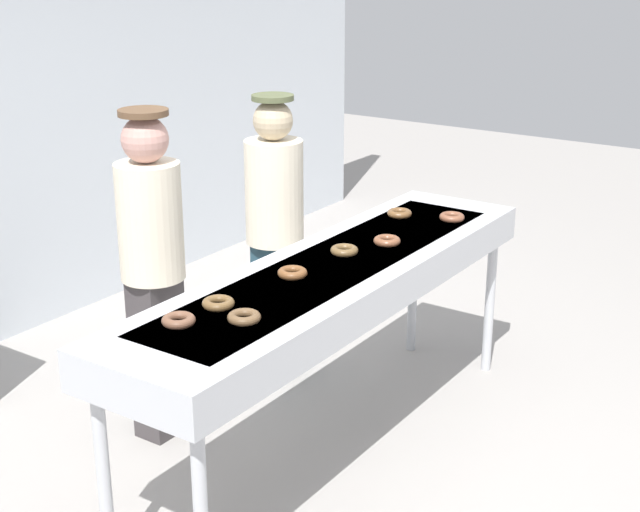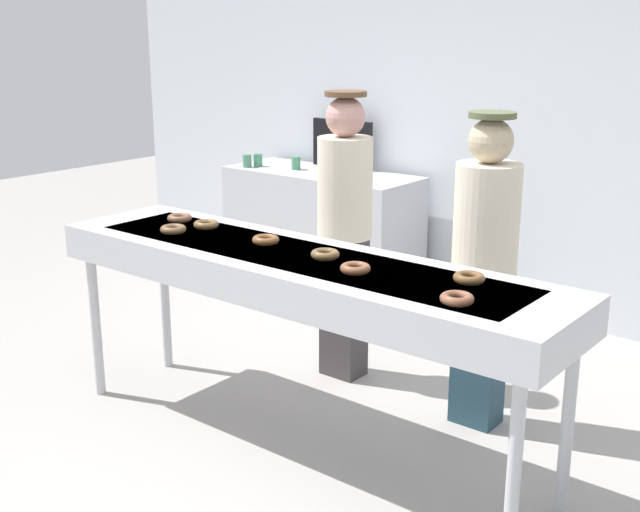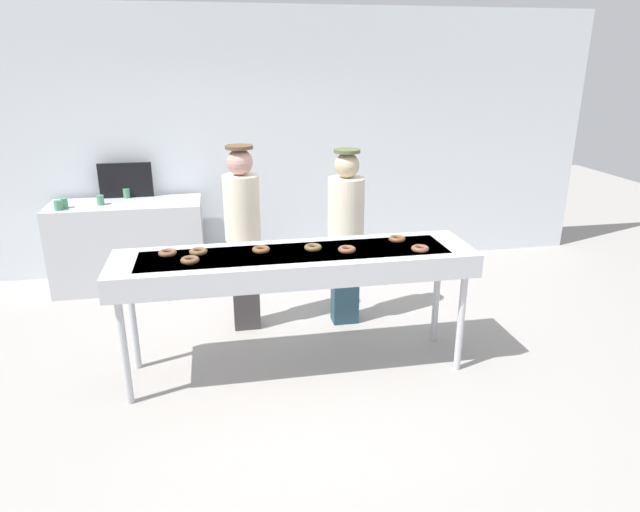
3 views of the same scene
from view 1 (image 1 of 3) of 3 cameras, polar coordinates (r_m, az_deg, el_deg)
The scene contains 12 objects.
ground_plane at distance 4.77m, azimuth 0.83°, elevation -11.93°, with size 16.00×16.00×0.00m, color #9E9993.
fryer_conveyor at distance 4.37m, azimuth 0.89°, elevation -1.61°, with size 2.77×0.67×1.01m.
chocolate_donut_0 at distance 3.85m, azimuth -6.34°, elevation -2.94°, with size 0.14×0.14×0.04m, color brown.
chocolate_donut_1 at distance 4.62m, azimuth 4.19°, elevation 0.95°, with size 0.14×0.14×0.04m, color brown.
chocolate_donut_2 at distance 3.70m, azimuth -4.74°, elevation -3.82°, with size 0.14×0.14×0.04m, color brown.
chocolate_donut_3 at distance 5.09m, azimuth 4.96°, elevation 2.66°, with size 0.14×0.14×0.04m, color brown.
chocolate_donut_4 at distance 4.17m, azimuth -1.73°, elevation -1.05°, with size 0.14×0.14×0.04m, color brown.
chocolate_donut_5 at distance 5.05m, azimuth 8.20°, elevation 2.41°, with size 0.14×0.14×0.04m, color brown.
chocolate_donut_6 at distance 4.47m, azimuth 1.52°, elevation 0.35°, with size 0.14×0.14×0.04m, color brown.
chocolate_donut_7 at distance 3.70m, azimuth -8.79°, elevation -3.97°, with size 0.14×0.14×0.04m, color brown.
worker_baker at distance 5.25m, azimuth -2.84°, elevation 2.21°, with size 0.33×0.33×1.66m.
worker_assistant at distance 4.60m, azimuth -10.38°, elevation -0.20°, with size 0.32×0.32×1.71m.
Camera 1 is at (-3.42, -2.24, 2.46)m, focal length 51.47 mm.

